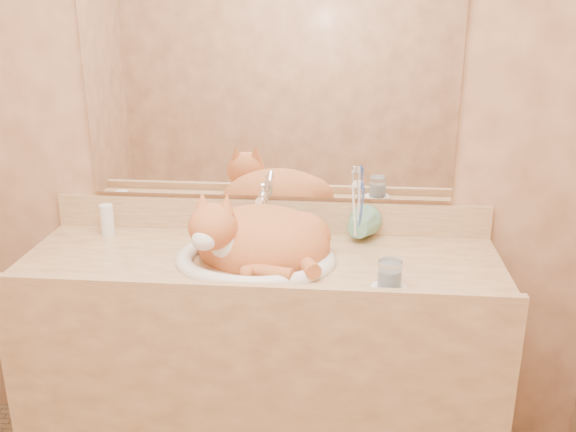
# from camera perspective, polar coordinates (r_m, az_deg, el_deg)

# --- Properties ---
(wall_back) EXTENTS (2.40, 0.02, 2.50)m
(wall_back) POSITION_cam_1_polar(r_m,az_deg,el_deg) (2.29, -1.69, 8.18)
(wall_back) COLOR #996545
(wall_back) RESTS_ON ground
(vanity_counter) EXTENTS (1.60, 0.55, 0.85)m
(vanity_counter) POSITION_cam_1_polar(r_m,az_deg,el_deg) (2.34, -2.31, -13.42)
(vanity_counter) COLOR #9B6F45
(vanity_counter) RESTS_ON floor
(mirror) EXTENTS (1.30, 0.02, 0.80)m
(mirror) POSITION_cam_1_polar(r_m,az_deg,el_deg) (2.25, -1.77, 11.62)
(mirror) COLOR white
(mirror) RESTS_ON wall_back
(sink_basin) EXTENTS (0.56, 0.48, 0.16)m
(sink_basin) POSITION_cam_1_polar(r_m,az_deg,el_deg) (2.10, -2.94, -2.00)
(sink_basin) COLOR white
(sink_basin) RESTS_ON vanity_counter
(faucet) EXTENTS (0.06, 0.14, 0.19)m
(faucet) POSITION_cam_1_polar(r_m,az_deg,el_deg) (2.28, -2.24, 0.16)
(faucet) COLOR white
(faucet) RESTS_ON vanity_counter
(cat) EXTENTS (0.50, 0.43, 0.25)m
(cat) POSITION_cam_1_polar(r_m,az_deg,el_deg) (2.11, -2.84, -1.84)
(cat) COLOR #BA592B
(cat) RESTS_ON sink_basin
(soap_dispenser) EXTENTS (0.10, 0.10, 0.18)m
(soap_dispenser) POSITION_cam_1_polar(r_m,az_deg,el_deg) (2.20, 0.91, -0.62)
(soap_dispenser) COLOR #68A786
(soap_dispenser) RESTS_ON vanity_counter
(toothbrush_cup) EXTENTS (0.15, 0.15, 0.11)m
(toothbrush_cup) POSITION_cam_1_polar(r_m,az_deg,el_deg) (2.24, 6.16, -1.29)
(toothbrush_cup) COLOR #68A786
(toothbrush_cup) RESTS_ON vanity_counter
(toothbrushes) EXTENTS (0.04, 0.04, 0.24)m
(toothbrushes) POSITION_cam_1_polar(r_m,az_deg,el_deg) (2.22, 6.24, 0.75)
(toothbrushes) COLOR white
(toothbrushes) RESTS_ON toothbrush_cup
(saucer) EXTENTS (0.11, 0.11, 0.01)m
(saucer) POSITION_cam_1_polar(r_m,az_deg,el_deg) (1.95, 8.96, -6.39)
(saucer) COLOR white
(saucer) RESTS_ON vanity_counter
(water_glass) EXTENTS (0.07, 0.07, 0.08)m
(water_glass) POSITION_cam_1_polar(r_m,az_deg,el_deg) (1.93, 9.04, -5.13)
(water_glass) COLOR silver
(water_glass) RESTS_ON saucer
(lotion_bottle) EXTENTS (0.05, 0.05, 0.12)m
(lotion_bottle) POSITION_cam_1_polar(r_m,az_deg,el_deg) (2.42, -15.78, -0.36)
(lotion_bottle) COLOR white
(lotion_bottle) RESTS_ON vanity_counter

